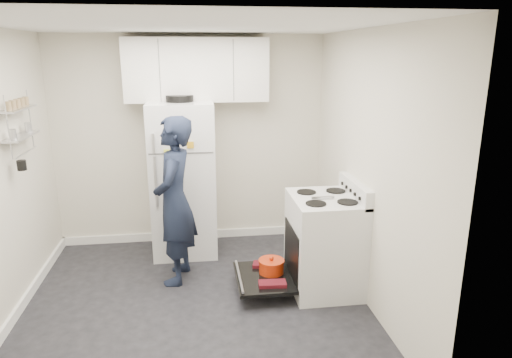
{
  "coord_description": "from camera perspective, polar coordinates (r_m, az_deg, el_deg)",
  "views": [
    {
      "loc": [
        0.04,
        -3.87,
        2.29
      ],
      "look_at": [
        0.65,
        0.54,
        1.05
      ],
      "focal_mm": 32.0,
      "sensor_mm": 36.0,
      "label": 1
    }
  ],
  "objects": [
    {
      "name": "room",
      "position": [
        4.05,
        -8.53,
        -0.14
      ],
      "size": [
        3.21,
        3.21,
        2.51
      ],
      "color": "black",
      "rests_on": "ground"
    },
    {
      "name": "electric_range",
      "position": [
        4.58,
        8.38,
        -8.05
      ],
      "size": [
        0.66,
        0.76,
        1.1
      ],
      "color": "silver",
      "rests_on": "ground"
    },
    {
      "name": "open_oven_door",
      "position": [
        4.61,
        1.34,
        -11.7
      ],
      "size": [
        0.55,
        0.7,
        0.21
      ],
      "color": "black",
      "rests_on": "ground"
    },
    {
      "name": "refrigerator",
      "position": [
        5.31,
        -9.09,
        0.07
      ],
      "size": [
        0.72,
        0.74,
        1.84
      ],
      "color": "silver",
      "rests_on": "ground"
    },
    {
      "name": "upper_cabinets",
      "position": [
        5.31,
        -7.43,
        13.37
      ],
      "size": [
        1.6,
        0.33,
        0.7
      ],
      "primitive_type": "cube",
      "color": "silver",
      "rests_on": "room"
    },
    {
      "name": "wall_shelf_rack",
      "position": [
        4.67,
        -27.45,
        6.25
      ],
      "size": [
        0.14,
        0.6,
        0.61
      ],
      "color": "#B2B2B7",
      "rests_on": "room"
    },
    {
      "name": "person",
      "position": [
        4.64,
        -10.14,
        -2.75
      ],
      "size": [
        0.52,
        0.69,
        1.71
      ],
      "primitive_type": "imported",
      "rotation": [
        0.0,
        0.0,
        -1.76
      ],
      "color": "black",
      "rests_on": "ground"
    }
  ]
}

